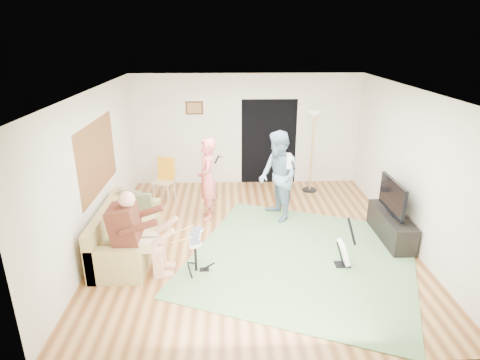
% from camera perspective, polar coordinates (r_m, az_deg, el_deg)
% --- Properties ---
extents(floor, '(6.00, 6.00, 0.00)m').
position_cam_1_polar(floor, '(7.50, 2.04, -8.34)').
color(floor, brown).
rests_on(floor, ground).
extents(walls, '(5.50, 6.00, 2.70)m').
position_cam_1_polar(walls, '(6.95, 2.17, 1.48)').
color(walls, beige).
rests_on(walls, floor).
extents(ceiling, '(6.00, 6.00, 0.00)m').
position_cam_1_polar(ceiling, '(6.64, 2.33, 12.58)').
color(ceiling, white).
rests_on(ceiling, walls).
extents(window_blinds, '(0.00, 2.05, 2.05)m').
position_cam_1_polar(window_blinds, '(7.42, -19.61, 3.12)').
color(window_blinds, brown).
rests_on(window_blinds, walls).
extents(doorway, '(2.10, 0.00, 2.10)m').
position_cam_1_polar(doorway, '(9.94, 4.12, 5.42)').
color(doorway, black).
rests_on(doorway, walls).
extents(picture_frame, '(0.42, 0.03, 0.32)m').
position_cam_1_polar(picture_frame, '(9.73, -6.52, 10.15)').
color(picture_frame, '#3F2314').
rests_on(picture_frame, walls).
extents(area_rug, '(4.65, 4.66, 0.02)m').
position_cam_1_polar(area_rug, '(6.97, 8.81, -10.88)').
color(area_rug, '#567F4D').
rests_on(area_rug, floor).
extents(sofa, '(0.84, 2.03, 0.82)m').
position_cam_1_polar(sofa, '(7.24, -16.31, -7.88)').
color(sofa, '#A49052').
rests_on(sofa, floor).
extents(drummer, '(0.90, 0.50, 1.38)m').
position_cam_1_polar(drummer, '(6.46, -14.21, -8.57)').
color(drummer, '#532417').
rests_on(drummer, sofa).
extents(drum_kit, '(0.36, 0.64, 0.66)m').
position_cam_1_polar(drum_kit, '(6.46, -6.33, -10.61)').
color(drum_kit, black).
rests_on(drum_kit, floor).
extents(singer, '(0.44, 0.63, 1.67)m').
position_cam_1_polar(singer, '(8.02, -4.67, 0.11)').
color(singer, '#DD6160').
rests_on(singer, floor).
extents(microphone, '(0.06, 0.06, 0.24)m').
position_cam_1_polar(microphone, '(7.88, -3.30, 2.93)').
color(microphone, black).
rests_on(microphone, singer).
extents(guitarist, '(0.91, 1.04, 1.82)m').
position_cam_1_polar(guitarist, '(7.94, 5.42, 0.45)').
color(guitarist, '#728DA7').
rests_on(guitarist, floor).
extents(guitar_held, '(0.15, 0.61, 0.26)m').
position_cam_1_polar(guitar_held, '(7.86, 6.95, 2.71)').
color(guitar_held, silver).
rests_on(guitar_held, guitarist).
extents(guitar_spare, '(0.31, 0.28, 0.87)m').
position_cam_1_polar(guitar_spare, '(6.78, 14.57, -9.93)').
color(guitar_spare, black).
rests_on(guitar_spare, floor).
extents(torchiere_lamp, '(0.34, 0.34, 1.91)m').
position_cam_1_polar(torchiere_lamp, '(9.43, 10.32, 5.96)').
color(torchiere_lamp, black).
rests_on(torchiere_lamp, floor).
extents(dining_chair, '(0.51, 0.53, 0.95)m').
position_cam_1_polar(dining_chair, '(9.21, -10.71, -0.74)').
color(dining_chair, tan).
rests_on(dining_chair, floor).
extents(tv_cabinet, '(0.40, 1.40, 0.50)m').
position_cam_1_polar(tv_cabinet, '(7.88, 20.67, -6.20)').
color(tv_cabinet, black).
rests_on(tv_cabinet, floor).
extents(television, '(0.06, 1.03, 0.59)m').
position_cam_1_polar(television, '(7.63, 20.87, -2.17)').
color(television, black).
rests_on(television, tv_cabinet).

